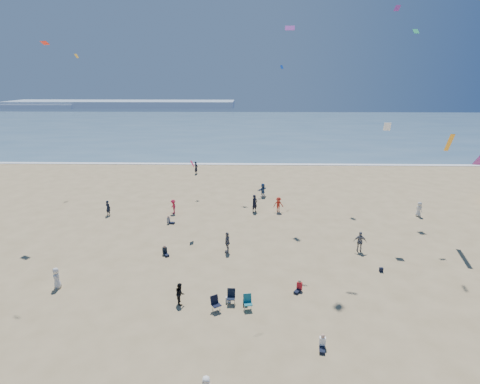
{
  "coord_description": "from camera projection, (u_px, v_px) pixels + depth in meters",
  "views": [
    {
      "loc": [
        2.61,
        -17.21,
        14.17
      ],
      "look_at": [
        2.0,
        8.0,
        6.43
      ],
      "focal_mm": 28.0,
      "sensor_mm": 36.0,
      "label": 1
    }
  ],
  "objects": [
    {
      "name": "chair_cluster",
      "position": [
        232.0,
        301.0,
        23.83
      ],
      "size": [
        2.76,
        1.52,
        1.0
      ],
      "color": "black",
      "rests_on": "ground"
    },
    {
      "name": "kites_aloft",
      "position": [
        349.0,
        68.0,
        29.11
      ],
      "size": [
        40.03,
        41.99,
        29.76
      ],
      "color": "blue",
      "rests_on": "ground"
    },
    {
      "name": "navy_bag",
      "position": [
        381.0,
        270.0,
        28.43
      ],
      "size": [
        0.28,
        0.18,
        0.34
      ],
      "primitive_type": "cube",
      "color": "black",
      "rests_on": "ground"
    },
    {
      "name": "surf_line",
      "position": [
        234.0,
        164.0,
        63.66
      ],
      "size": [
        220.0,
        1.2,
        0.08
      ],
      "primitive_type": "cube",
      "color": "white",
      "rests_on": "ground"
    },
    {
      "name": "headland_far",
      "position": [
        122.0,
        104.0,
        184.05
      ],
      "size": [
        110.0,
        20.0,
        3.2
      ],
      "primitive_type": "cube",
      "color": "#7A8EA8",
      "rests_on": "ground"
    },
    {
      "name": "standing_flyers",
      "position": [
        263.0,
        226.0,
        34.99
      ],
      "size": [
        33.86,
        44.33,
        1.95
      ],
      "color": "silver",
      "rests_on": "ground"
    },
    {
      "name": "ocean",
      "position": [
        240.0,
        127.0,
        111.45
      ],
      "size": [
        220.0,
        100.0,
        0.06
      ],
      "primitive_type": "cube",
      "color": "#476B84",
      "rests_on": "ground"
    },
    {
      "name": "black_backpack",
      "position": [
        245.0,
        303.0,
        24.23
      ],
      "size": [
        0.3,
        0.22,
        0.38
      ],
      "primitive_type": "cube",
      "color": "black",
      "rests_on": "ground"
    },
    {
      "name": "headland_near",
      "position": [
        37.0,
        106.0,
        180.37
      ],
      "size": [
        40.0,
        14.0,
        2.0
      ],
      "primitive_type": "cube",
      "color": "#7A8EA8",
      "rests_on": "ground"
    },
    {
      "name": "ground",
      "position": [
        200.0,
        345.0,
        20.67
      ],
      "size": [
        220.0,
        220.0,
        0.0
      ],
      "primitive_type": "plane",
      "color": "tan",
      "rests_on": "ground"
    },
    {
      "name": "white_tote",
      "position": [
        228.0,
        300.0,
        24.54
      ],
      "size": [
        0.35,
        0.2,
        0.4
      ],
      "primitive_type": "cube",
      "color": "silver",
      "rests_on": "ground"
    },
    {
      "name": "seated_group",
      "position": [
        230.0,
        285.0,
        25.83
      ],
      "size": [
        13.0,
        25.47,
        0.84
      ],
      "color": "white",
      "rests_on": "ground"
    }
  ]
}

